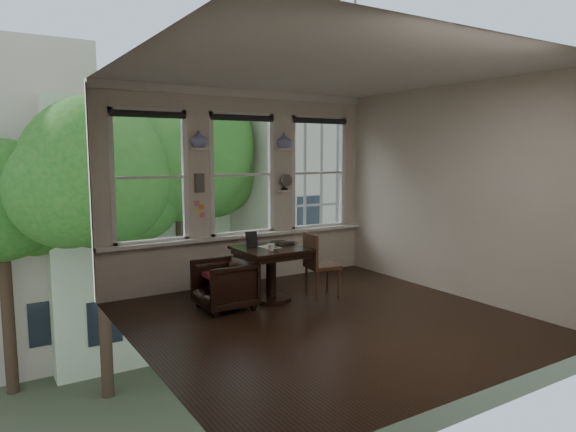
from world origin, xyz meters
TOP-DOWN VIEW (x-y plane):
  - ground at (0.00, 0.00)m, footprint 4.50×4.50m
  - ceiling at (0.00, 0.00)m, footprint 4.50×4.50m
  - wall_back at (0.00, 2.25)m, footprint 4.50×0.00m
  - wall_front at (0.00, -2.25)m, footprint 4.50×0.00m
  - wall_left at (-2.25, 0.00)m, footprint 0.00×4.50m
  - wall_right at (2.25, 0.00)m, footprint 0.00×4.50m
  - window_left at (-1.45, 2.25)m, footprint 1.10×0.12m
  - window_center at (0.00, 2.25)m, footprint 1.10×0.12m
  - window_right at (1.45, 2.25)m, footprint 1.10×0.12m
  - shelf_left at (-0.72, 2.15)m, footprint 0.26×0.16m
  - shelf_right at (0.72, 2.15)m, footprint 0.26×0.16m
  - intercom at (-0.72, 2.18)m, footprint 0.14×0.06m
  - sticky_notes at (-0.72, 2.19)m, footprint 0.16×0.01m
  - desk_fan at (0.72, 2.13)m, footprint 0.20×0.20m
  - vase_left at (-0.72, 2.15)m, footprint 0.24×0.24m
  - vase_right at (0.72, 2.15)m, footprint 0.24×0.24m
  - table at (-0.15, 1.08)m, footprint 0.90×0.90m
  - armchair_left at (-0.86, 1.07)m, footprint 0.72×0.70m
  - cushion_red at (-0.86, 1.07)m, footprint 0.45×0.45m
  - side_chair_right at (0.56, 0.83)m, footprint 0.48×0.48m
  - laptop at (0.16, 1.11)m, footprint 0.33×0.22m
  - mug at (-0.26, 0.87)m, footprint 0.11×0.11m
  - drinking_glass at (-0.13, 1.01)m, footprint 0.14×0.14m
  - tablet at (-0.36, 1.23)m, footprint 0.17×0.11m
  - papers at (-0.15, 1.10)m, footprint 0.23×0.31m

SIDE VIEW (x-z plane):
  - ground at x=0.00m, z-range 0.00..0.00m
  - armchair_left at x=-0.86m, z-range 0.00..0.65m
  - table at x=-0.15m, z-range 0.00..0.75m
  - cushion_red at x=-0.86m, z-range 0.42..0.48m
  - side_chair_right at x=0.56m, z-range 0.00..0.92m
  - papers at x=-0.15m, z-range 0.75..0.75m
  - laptop at x=0.16m, z-range 0.75..0.78m
  - mug at x=-0.26m, z-range 0.75..0.84m
  - drinking_glass at x=-0.13m, z-range 0.75..0.85m
  - tablet at x=-0.36m, z-range 0.75..0.97m
  - sticky_notes at x=-0.72m, z-range 1.13..1.37m
  - wall_back at x=0.00m, z-range -0.75..3.75m
  - wall_front at x=0.00m, z-range -0.75..3.75m
  - wall_left at x=-2.25m, z-range -0.75..3.75m
  - wall_right at x=2.25m, z-range -0.75..3.75m
  - desk_fan at x=0.72m, z-range 1.41..1.65m
  - intercom at x=-0.72m, z-range 1.46..1.74m
  - window_left at x=-1.45m, z-range 0.75..2.65m
  - window_center at x=0.00m, z-range 0.75..2.65m
  - window_right at x=1.45m, z-range 0.75..2.65m
  - shelf_left at x=-0.72m, z-range 2.08..2.12m
  - shelf_right at x=0.72m, z-range 2.08..2.12m
  - vase_left at x=-0.72m, z-range 2.12..2.36m
  - vase_right at x=0.72m, z-range 2.12..2.36m
  - ceiling at x=0.00m, z-range 3.00..3.00m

